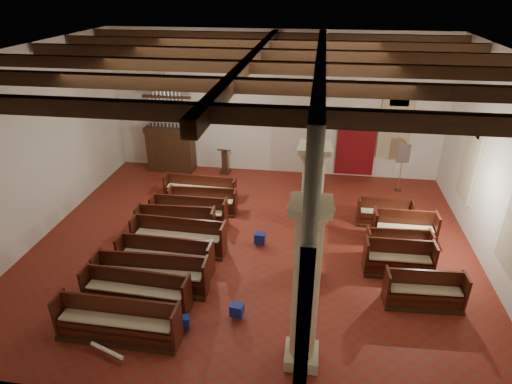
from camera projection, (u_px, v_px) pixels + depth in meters
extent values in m
plane|color=maroon|center=(253.00, 244.00, 13.90)|extent=(14.00, 14.00, 0.00)
plane|color=black|center=(252.00, 53.00, 11.20)|extent=(14.00, 14.00, 0.00)
cube|color=silver|center=(274.00, 105.00, 17.85)|extent=(14.00, 0.02, 6.00)
cube|color=silver|center=(198.00, 291.00, 7.25)|extent=(14.00, 0.02, 6.00)
cube|color=silver|center=(33.00, 147.00, 13.46)|extent=(0.02, 12.00, 6.00)
cube|color=silver|center=(506.00, 173.00, 11.64)|extent=(0.02, 12.00, 6.00)
cube|color=beige|center=(301.00, 356.00, 9.62)|extent=(0.75, 0.75, 0.30)
cylinder|color=beige|center=(305.00, 293.00, 8.81)|extent=(0.56, 0.56, 3.30)
cube|color=beige|center=(307.00, 274.00, 12.27)|extent=(0.75, 0.75, 0.30)
cylinder|color=beige|center=(310.00, 220.00, 11.46)|extent=(0.56, 0.56, 3.30)
cube|color=beige|center=(310.00, 221.00, 14.92)|extent=(0.75, 0.75, 0.30)
cylinder|color=beige|center=(313.00, 174.00, 14.11)|extent=(0.56, 0.56, 3.30)
cube|color=beige|center=(313.00, 184.00, 17.57)|extent=(0.75, 0.75, 0.30)
cylinder|color=beige|center=(315.00, 143.00, 16.77)|extent=(0.56, 0.56, 3.30)
cube|color=silver|center=(319.00, 92.00, 11.40)|extent=(0.25, 11.90, 1.93)
cube|color=#337454|center=(471.00, 165.00, 14.21)|extent=(0.03, 1.00, 2.20)
cube|color=#337454|center=(395.00, 129.00, 17.54)|extent=(1.00, 0.03, 2.20)
cube|color=#3D2513|center=(171.00, 151.00, 18.94)|extent=(2.00, 0.80, 1.80)
cube|color=#3D2513|center=(169.00, 129.00, 18.49)|extent=(2.10, 0.85, 0.20)
cube|color=#311C0F|center=(225.00, 172.00, 18.98)|extent=(0.47, 0.47, 0.10)
cube|color=#311C0F|center=(225.00, 162.00, 18.77)|extent=(0.23, 0.23, 1.05)
cube|color=#311C0F|center=(224.00, 150.00, 18.44)|extent=(0.51, 0.42, 0.18)
cube|color=maroon|center=(355.00, 151.00, 18.16)|extent=(1.60, 0.06, 2.10)
cylinder|color=gold|center=(358.00, 127.00, 17.65)|extent=(1.80, 0.04, 0.04)
cone|color=#3D2513|center=(398.00, 189.00, 17.41)|extent=(0.32, 0.32, 0.11)
cylinder|color=gold|center=(402.00, 166.00, 16.95)|extent=(0.04, 0.04, 2.14)
cylinder|color=gold|center=(405.00, 143.00, 16.51)|extent=(0.12, 0.62, 0.03)
cube|color=navy|center=(404.00, 154.00, 16.70)|extent=(0.49, 0.09, 0.76)
cube|color=navy|center=(184.00, 321.00, 10.46)|extent=(0.31, 0.27, 0.27)
cube|color=#161E98|center=(237.00, 310.00, 10.78)|extent=(0.36, 0.30, 0.33)
cube|color=navy|center=(260.00, 238.00, 13.74)|extent=(0.35, 0.29, 0.33)
cylinder|color=white|center=(107.00, 351.00, 9.73)|extent=(0.93, 0.40, 0.10)
cylinder|color=white|center=(153.00, 287.00, 11.73)|extent=(1.06, 0.25, 0.11)
cube|color=#3D2513|center=(120.00, 336.00, 10.29)|extent=(3.00, 0.75, 0.10)
cube|color=#3E150D|center=(118.00, 328.00, 10.12)|extent=(2.85, 0.44, 0.46)
cube|color=#3E150D|center=(120.00, 313.00, 10.21)|extent=(2.84, 0.10, 0.96)
cube|color=#3E150D|center=(60.00, 312.00, 10.26)|extent=(0.08, 0.61, 0.96)
cube|color=#3E150D|center=(177.00, 325.00, 9.88)|extent=(0.08, 0.61, 0.96)
cube|color=#FEEABB|center=(116.00, 320.00, 10.00)|extent=(2.73, 0.40, 0.05)
cube|color=#3D2513|center=(138.00, 304.00, 11.29)|extent=(2.88, 0.80, 0.10)
cube|color=#431B0E|center=(136.00, 297.00, 11.13)|extent=(2.72, 0.50, 0.44)
cube|color=#431B0E|center=(138.00, 284.00, 11.22)|extent=(2.71, 0.18, 0.92)
cube|color=#431B0E|center=(86.00, 283.00, 11.26)|extent=(0.09, 0.58, 0.92)
cube|color=#431B0E|center=(188.00, 293.00, 10.90)|extent=(0.09, 0.58, 0.92)
cube|color=#FEEABB|center=(135.00, 290.00, 11.02)|extent=(2.61, 0.46, 0.05)
cube|color=#3D2513|center=(153.00, 288.00, 11.88)|extent=(3.14, 0.81, 0.10)
cube|color=#44140E|center=(151.00, 281.00, 11.71)|extent=(2.98, 0.50, 0.46)
cube|color=#44140E|center=(153.00, 268.00, 11.80)|extent=(2.97, 0.17, 0.96)
cube|color=#44140E|center=(99.00, 267.00, 11.86)|extent=(0.09, 0.61, 0.96)
cube|color=#44140E|center=(206.00, 277.00, 11.46)|extent=(0.09, 0.61, 0.96)
cube|color=#FEEABB|center=(150.00, 273.00, 11.59)|extent=(2.86, 0.46, 0.05)
cube|color=#3D2513|center=(167.00, 270.00, 12.58)|extent=(2.80, 0.78, 0.10)
cube|color=#401D0D|center=(165.00, 263.00, 12.41)|extent=(2.64, 0.47, 0.47)
cube|color=#401D0D|center=(167.00, 251.00, 12.50)|extent=(2.63, 0.13, 0.98)
cube|color=#401D0D|center=(121.00, 251.00, 12.53)|extent=(0.09, 0.62, 0.98)
cube|color=#401D0D|center=(211.00, 259.00, 12.18)|extent=(0.09, 0.62, 0.98)
cube|color=#FEEABB|center=(164.00, 256.00, 12.29)|extent=(2.53, 0.42, 0.05)
cube|color=#3D2513|center=(180.00, 249.00, 13.56)|extent=(2.97, 0.81, 0.10)
cube|color=#411D0E|center=(179.00, 242.00, 13.39)|extent=(2.81, 0.50, 0.47)
cube|color=#411D0E|center=(180.00, 231.00, 13.48)|extent=(2.80, 0.16, 0.98)
cube|color=#411D0E|center=(135.00, 231.00, 13.53)|extent=(0.09, 0.62, 0.98)
cube|color=#411D0E|center=(224.00, 238.00, 13.15)|extent=(0.09, 0.62, 0.98)
cube|color=#FEEABB|center=(178.00, 235.00, 13.27)|extent=(2.70, 0.45, 0.05)
cube|color=#3D2513|center=(177.00, 233.00, 14.40)|extent=(2.64, 0.82, 0.10)
cube|color=#46190F|center=(176.00, 227.00, 14.23)|extent=(2.47, 0.52, 0.44)
cube|color=#46190F|center=(177.00, 218.00, 14.32)|extent=(2.46, 0.20, 0.92)
cube|color=#46190F|center=(139.00, 217.00, 14.35)|extent=(0.10, 0.59, 0.92)
cube|color=#46190F|center=(213.00, 223.00, 14.02)|extent=(0.10, 0.59, 0.92)
cube|color=#FEEABB|center=(175.00, 221.00, 14.12)|extent=(2.37, 0.47, 0.05)
cube|color=#3D2513|center=(190.00, 223.00, 14.98)|extent=(2.64, 0.69, 0.10)
cube|color=#44200E|center=(189.00, 217.00, 14.82)|extent=(2.49, 0.40, 0.44)
cube|color=#44200E|center=(190.00, 208.00, 14.91)|extent=(2.49, 0.07, 0.94)
cube|color=#44200E|center=(153.00, 208.00, 14.94)|extent=(0.07, 0.59, 0.94)
cube|color=#44200E|center=(225.00, 213.00, 14.60)|extent=(0.07, 0.59, 0.94)
cube|color=#FEEABB|center=(188.00, 211.00, 14.71)|extent=(2.39, 0.36, 0.05)
cube|color=#3D2513|center=(203.00, 211.00, 15.77)|extent=(2.50, 0.75, 0.09)
cube|color=#40120D|center=(203.00, 206.00, 15.62)|extent=(2.34, 0.47, 0.41)
cube|color=#40120D|center=(204.00, 198.00, 15.70)|extent=(2.33, 0.18, 0.86)
cube|color=#40120D|center=(171.00, 197.00, 15.73)|extent=(0.09, 0.55, 0.86)
cube|color=#40120D|center=(235.00, 202.00, 15.41)|extent=(0.09, 0.55, 0.86)
cube|color=#FEEABB|center=(202.00, 200.00, 15.52)|extent=(2.25, 0.43, 0.05)
cube|color=#3D2513|center=(201.00, 198.00, 16.70)|extent=(2.83, 0.74, 0.09)
cube|color=#46180F|center=(200.00, 193.00, 16.55)|extent=(2.67, 0.46, 0.41)
cube|color=#46180F|center=(201.00, 186.00, 16.63)|extent=(2.66, 0.16, 0.86)
cube|color=#46180F|center=(166.00, 185.00, 16.68)|extent=(0.08, 0.55, 0.86)
cube|color=#46180F|center=(235.00, 189.00, 16.32)|extent=(0.08, 0.55, 0.86)
cube|color=#FEEABB|center=(200.00, 188.00, 16.44)|extent=(2.56, 0.42, 0.05)
cube|color=#3D2513|center=(422.00, 303.00, 11.31)|extent=(2.06, 0.77, 0.10)
cube|color=#451E0E|center=(424.00, 297.00, 11.15)|extent=(1.89, 0.48, 0.43)
cube|color=#451E0E|center=(424.00, 284.00, 11.23)|extent=(1.88, 0.16, 0.91)
cube|color=#451E0E|center=(386.00, 284.00, 11.23)|extent=(0.10, 0.58, 0.91)
cube|color=#451E0E|center=(464.00, 291.00, 10.97)|extent=(0.10, 0.58, 0.91)
cube|color=#FEEABB|center=(425.00, 290.00, 11.04)|extent=(1.82, 0.43, 0.05)
cube|color=#3D2513|center=(397.00, 272.00, 12.53)|extent=(1.97, 0.76, 0.10)
cube|color=#45220E|center=(398.00, 265.00, 12.36)|extent=(1.82, 0.45, 0.46)
cube|color=#45220E|center=(398.00, 253.00, 12.45)|extent=(1.81, 0.12, 0.96)
cube|color=#45220E|center=(366.00, 253.00, 12.43)|extent=(0.09, 0.61, 0.96)
cube|color=#45220E|center=(433.00, 259.00, 12.18)|extent=(0.09, 0.61, 0.96)
cube|color=#FEEABB|center=(400.00, 258.00, 12.24)|extent=(1.74, 0.41, 0.05)
cube|color=#3D2513|center=(396.00, 257.00, 13.16)|extent=(1.95, 0.77, 0.09)
cube|color=#481C0F|center=(398.00, 251.00, 13.01)|extent=(1.78, 0.48, 0.42)
cube|color=#481C0F|center=(398.00, 241.00, 13.09)|extent=(1.76, 0.18, 0.88)
cube|color=#481C0F|center=(368.00, 241.00, 13.08)|extent=(0.10, 0.56, 0.88)
cube|color=#481C0F|center=(430.00, 246.00, 12.84)|extent=(0.10, 0.56, 0.88)
cube|color=#FEEABB|center=(399.00, 245.00, 12.90)|extent=(1.71, 0.44, 0.05)
cube|color=#3D2513|center=(402.00, 242.00, 13.92)|extent=(1.97, 0.78, 0.11)
cube|color=#3B120C|center=(404.00, 235.00, 13.73)|extent=(1.82, 0.45, 0.49)
cube|color=#3B120C|center=(404.00, 224.00, 13.83)|extent=(1.81, 0.09, 1.03)
cube|color=#3B120C|center=(374.00, 224.00, 13.80)|extent=(0.08, 0.65, 1.03)
cube|color=#3B120C|center=(435.00, 229.00, 13.56)|extent=(0.08, 0.65, 1.03)
cube|color=#FEEABB|center=(405.00, 228.00, 13.61)|extent=(1.74, 0.41, 0.05)
cube|color=#3D2513|center=(383.00, 223.00, 15.01)|extent=(1.85, 0.64, 0.09)
cube|color=#43130E|center=(384.00, 218.00, 14.86)|extent=(1.70, 0.37, 0.41)
cube|color=#43130E|center=(384.00, 209.00, 14.94)|extent=(1.69, 0.06, 0.87)
cube|color=#43130E|center=(359.00, 209.00, 14.93)|extent=(0.06, 0.55, 0.87)
cube|color=#43130E|center=(411.00, 213.00, 14.70)|extent=(0.06, 0.55, 0.87)
cube|color=#FEEABB|center=(385.00, 212.00, 14.76)|extent=(1.63, 0.33, 0.05)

